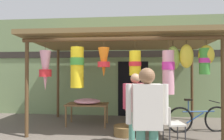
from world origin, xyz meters
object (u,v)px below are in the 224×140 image
Objects in this scene: shopper_by_bananas at (147,117)px; flower_heap_on_table at (88,101)px; customer_foreground at (135,104)px; wicker_basket_by_table at (124,130)px; display_table at (87,106)px; folding_chair at (171,121)px; parked_bicycle at (198,119)px.

flower_heap_on_table is at bearing 117.44° from shopper_by_bananas.
flower_heap_on_table is at bearing 133.17° from customer_foreground.
wicker_basket_by_table is 2.32m from shopper_by_bananas.
flower_heap_on_table is (0.02, -0.04, 0.15)m from display_table.
folding_chair is 1.57× the size of wicker_basket_by_table.
parked_bicycle is at bearing -6.12° from flower_heap_on_table.
shopper_by_bananas reaches higher than display_table.
parked_bicycle is (1.99, 0.41, 0.23)m from wicker_basket_by_table.
folding_chair is at bearing 67.42° from shopper_by_bananas.
parked_bicycle is (3.11, -0.33, -0.38)m from flower_heap_on_table.
customer_foreground is at bearing -70.16° from wicker_basket_by_table.
display_table is 0.73× the size of parked_bicycle.
display_table is 2.09m from customer_foreground.
display_table is at bearing 173.20° from parked_bicycle.
parked_bicycle is at bearing -6.80° from display_table.
wicker_basket_by_table is at bearing -168.38° from parked_bicycle.
parked_bicycle is 3.08m from shopper_by_bananas.
shopper_by_bananas reaches higher than wicker_basket_by_table.
display_table is 0.16m from flower_heap_on_table.
shopper_by_bananas is at bearing -62.56° from flower_heap_on_table.
flower_heap_on_table is at bearing 151.63° from folding_chair.
customer_foreground reaches higher than wicker_basket_by_table.
customer_foreground is at bearing 94.40° from shopper_by_bananas.
flower_heap_on_table is 0.48× the size of shopper_by_bananas.
flower_heap_on_table is at bearing -63.85° from display_table.
flower_heap_on_table reaches higher than display_table.
parked_bicycle is at bearing 42.56° from folding_chair.
flower_heap_on_table is 3.15m from parked_bicycle.
customer_foreground reaches higher than parked_bicycle.
customer_foreground is at bearing -46.83° from flower_heap_on_table.
customer_foreground is (-0.81, -0.29, 0.43)m from folding_chair.
customer_foreground reaches higher than flower_heap_on_table.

